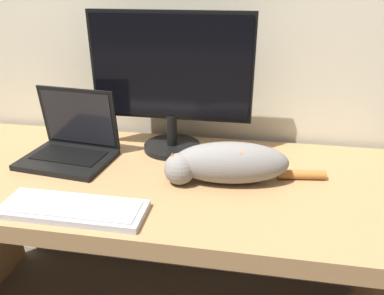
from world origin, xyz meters
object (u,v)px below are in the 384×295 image
monitor (171,80)px  cat (226,162)px  laptop (71,146)px  external_keyboard (73,209)px

monitor → cat: bearing=-43.9°
monitor → cat: size_ratio=1.13×
monitor → laptop: bearing=-157.4°
monitor → cat: 0.38m
monitor → external_keyboard: bearing=-111.3°
monitor → external_keyboard: (-0.19, -0.48, -0.27)m
external_keyboard → cat: size_ratio=0.80×
external_keyboard → cat: bearing=31.4°
laptop → external_keyboard: size_ratio=0.80×
external_keyboard → cat: 0.49m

